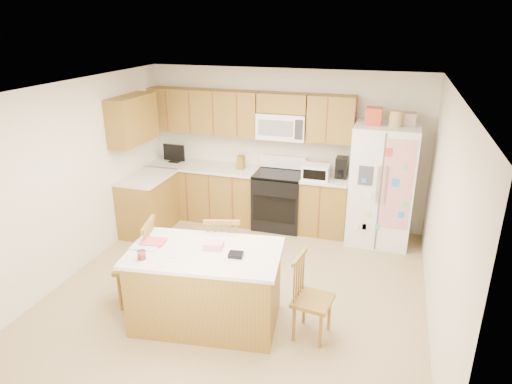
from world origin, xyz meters
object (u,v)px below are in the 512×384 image
(refrigerator, at_px, (382,184))
(island, at_px, (206,286))
(windsor_chair_right, at_px, (311,299))
(stove, at_px, (279,199))
(windsor_chair_left, at_px, (139,265))
(windsor_chair_back, at_px, (224,256))

(refrigerator, relative_size, island, 1.18)
(windsor_chair_right, bearing_deg, stove, 111.13)
(windsor_chair_right, bearing_deg, windsor_chair_left, 179.50)
(windsor_chair_left, distance_m, windsor_chair_right, 2.05)
(island, relative_size, windsor_chair_back, 1.67)
(windsor_chair_back, bearing_deg, island, -87.57)
(refrigerator, distance_m, island, 3.18)
(windsor_chair_left, xyz_separation_m, windsor_chair_right, (2.05, -0.02, -0.06))
(stove, xyz_separation_m, windsor_chair_left, (-1.05, -2.58, 0.03))
(stove, bearing_deg, windsor_chair_right, -68.87)
(refrigerator, xyz_separation_m, windsor_chair_right, (-0.57, -2.53, -0.48))
(stove, bearing_deg, island, -93.04)
(windsor_chair_back, height_order, windsor_chair_right, windsor_chair_back)
(windsor_chair_left, height_order, windsor_chair_right, windsor_chair_left)
(island, xyz_separation_m, windsor_chair_left, (-0.90, 0.12, 0.05))
(refrigerator, relative_size, windsor_chair_back, 1.96)
(refrigerator, distance_m, windsor_chair_right, 2.64)
(island, height_order, windsor_chair_back, windsor_chair_back)
(stove, distance_m, windsor_chair_left, 2.78)
(island, height_order, windsor_chair_left, windsor_chair_left)
(windsor_chair_left, bearing_deg, island, -7.71)
(windsor_chair_left, xyz_separation_m, windsor_chair_back, (0.88, 0.51, -0.01))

